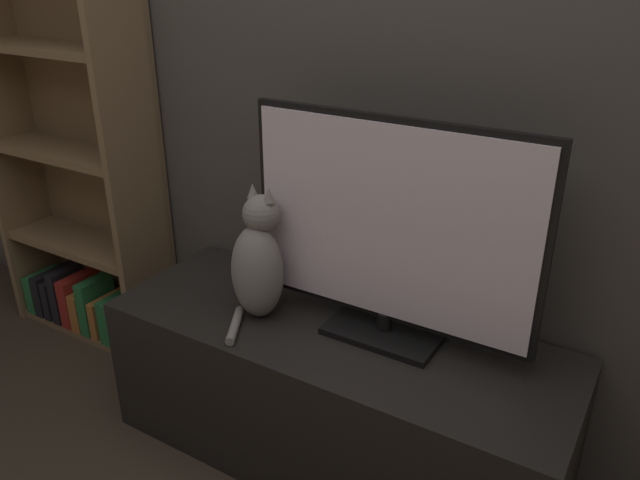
% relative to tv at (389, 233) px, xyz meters
% --- Properties ---
extents(wall_back, '(4.80, 0.05, 2.60)m').
position_rel_tv_xyz_m(wall_back, '(-0.14, 0.25, 0.47)').
color(wall_back, '#47423D').
rests_on(wall_back, ground_plane).
extents(tv_stand, '(1.47, 0.53, 0.50)m').
position_rel_tv_xyz_m(tv_stand, '(-0.14, -0.06, -0.59)').
color(tv_stand, black).
rests_on(tv_stand, ground_plane).
extents(tv, '(0.88, 0.21, 0.67)m').
position_rel_tv_xyz_m(tv, '(0.00, 0.00, 0.00)').
color(tv, black).
rests_on(tv, tv_stand).
extents(cat, '(0.19, 0.29, 0.43)m').
position_rel_tv_xyz_m(cat, '(-0.39, -0.10, -0.16)').
color(cat, gray).
rests_on(cat, tv_stand).
extents(bookshelf, '(0.78, 0.28, 1.65)m').
position_rel_tv_xyz_m(bookshelf, '(-1.47, 0.11, -0.12)').
color(bookshelf, brown).
rests_on(bookshelf, ground_plane).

